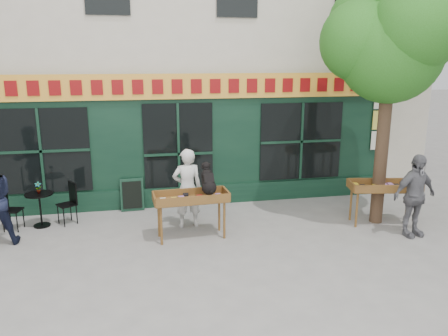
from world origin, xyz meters
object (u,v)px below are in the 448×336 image
Objects in this scene: man_right at (414,196)px; dog at (208,178)px; book_cart_right at (384,189)px; book_cart_center at (191,200)px; bistro_table at (40,203)px; woman at (187,188)px.

dog is at bearing 160.63° from man_right.
book_cart_right is 0.79m from man_right.
book_cart_center is at bearing 160.78° from man_right.
dog is at bearing -20.55° from bistro_table.
book_cart_center is 4.33m from book_cart_right.
man_right reaches higher than bistro_table.
man_right is 8.05m from bistro_table.
woman reaches higher than book_cart_center.
book_cart_center is 0.65m from woman.
dog is at bearing -11.30° from book_cart_center.
dog reaches higher than book_cart_right.
dog is 0.34× the size of man_right.
woman reaches higher than book_cart_right.
book_cart_center is at bearing 86.83° from woman.
dog is at bearing 113.39° from woman.
man_right is (0.24, -0.75, 0.06)m from book_cart_right.
man_right is at bearing -15.01° from bistro_table.
dog reaches higher than bistro_table.
dog is 4.01m from book_cart_right.
man_right is at bearing -13.28° from dog.
dog is at bearing -169.28° from book_cart_right.
book_cart_center is 0.59m from dog.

